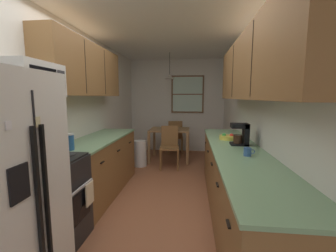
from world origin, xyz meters
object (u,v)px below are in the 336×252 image
Objects in this scene: coffee_maker at (242,134)px; dining_chair_near at (170,145)px; stove_range at (50,201)px; table_serving_bowl at (171,128)px; mug_by_coffeemaker at (248,152)px; trash_bin at (140,153)px; storage_canister at (70,142)px; dining_chair_far at (175,135)px; fruit_bowl at (228,137)px; microwave_over_range at (30,80)px; dining_table at (170,134)px.

dining_chair_near is at bearing 123.23° from coffee_maker.
stove_range is 5.93× the size of table_serving_bowl.
trash_bin is at bearing 127.07° from mug_by_coffeemaker.
stove_range is 5.55× the size of storage_canister.
fruit_bowl is at bearing -68.91° from dining_chair_far.
dining_chair_far is 2.74m from fruit_bowl.
trash_bin is at bearing 83.75° from stove_range.
trash_bin is (0.41, 2.69, -1.41)m from microwave_over_range.
dining_chair_near is at bearing -84.27° from dining_table.
coffee_maker is (1.19, -2.31, 0.42)m from dining_table.
dining_chair_far is at bearing 74.00° from microwave_over_range.
coffee_maker is at bearing 84.93° from mug_by_coffeemaker.
stove_range is at bearing -146.29° from fruit_bowl.
dining_table is 3.85× the size of fruit_bowl.
stove_range is 1.83× the size of microwave_over_range.
microwave_over_range reaches higher than trash_bin.
trash_bin is 0.95m from table_serving_bowl.
storage_canister is at bearing -108.69° from table_serving_bowl.
mug_by_coffeemaker is (-0.05, -0.55, -0.11)m from coffee_maker.
storage_canister is at bearing -97.56° from trash_bin.
storage_canister is (0.11, 0.43, -0.69)m from microwave_over_range.
coffee_maker is at bearing -62.84° from table_serving_bowl.
fruit_bowl is at bearing 33.71° from stove_range.
dining_chair_far is 3.59m from storage_canister.
stove_range reaches higher than mug_by_coffeemaker.
table_serving_bowl is at bearing 73.77° from stove_range.
mug_by_coffeemaker reaches higher than trash_bin.
dining_table is 4.72× the size of storage_canister.
dining_table is 0.61m from dining_chair_near.
mug_by_coffeemaker is (2.03, 0.39, 0.47)m from stove_range.
fruit_bowl reaches higher than table_serving_bowl.
fruit_bowl is (1.01, -1.35, 0.44)m from dining_chair_near.
storage_canister reaches higher than dining_chair_far.
microwave_over_range reaches higher than table_serving_bowl.
dining_chair_near is 1.58× the size of trash_bin.
mug_by_coffeemaker reaches higher than dining_chair_far.
microwave_over_range is at bearing -111.85° from dining_chair_near.
stove_range reaches higher than dining_chair_near.
storage_canister is at bearing 90.75° from stove_range.
table_serving_bowl reaches higher than dining_table.
coffee_maker is 2.54m from table_serving_bowl.
coffee_maker is at bearing 24.30° from stove_range.
stove_range is 9.35× the size of mug_by_coffeemaker.
table_serving_bowl is (0.93, 3.19, 0.32)m from stove_range.
trash_bin is (-0.66, 0.03, -0.22)m from dining_chair_near.
stove_range reaches higher than trash_bin.
fruit_bowl is at bearing -61.13° from table_serving_bowl.
trash_bin is (-0.69, -1.15, -0.22)m from dining_chair_far.
stove_range is 3.37m from dining_table.
storage_canister reaches higher than fruit_bowl.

